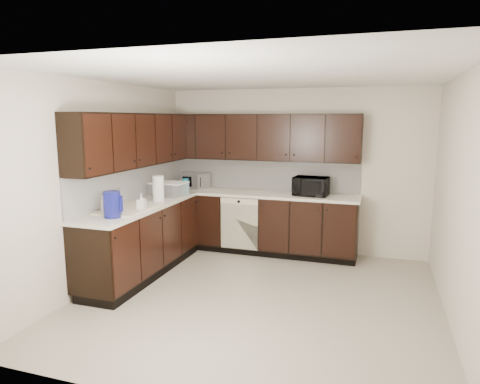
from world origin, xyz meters
name	(u,v)px	position (x,y,z in m)	size (l,w,h in m)	color
floor	(259,298)	(0.00, 0.00, 0.00)	(4.00, 4.00, 0.00)	#A79D8A
ceiling	(260,75)	(0.00, 0.00, 2.50)	(4.00, 4.00, 0.00)	white
wall_back	(294,171)	(0.00, 2.00, 1.25)	(4.00, 0.02, 2.50)	beige
wall_left	(105,183)	(-2.00, 0.00, 1.25)	(0.02, 4.00, 2.50)	beige
wall_right	(459,203)	(2.00, 0.00, 1.25)	(0.02, 4.00, 2.50)	beige
wall_front	(179,240)	(0.00, -2.00, 1.25)	(4.00, 0.02, 2.50)	beige
lower_cabinets	(213,233)	(-1.01, 1.11, 0.41)	(3.00, 2.80, 0.90)	black
countertop	(212,198)	(-1.01, 1.11, 0.92)	(3.03, 2.83, 0.04)	beige
backsplash	(204,178)	(-1.22, 1.32, 1.18)	(3.00, 2.80, 0.48)	silver
upper_cabinets	(208,138)	(-1.10, 1.20, 1.77)	(3.00, 2.80, 0.70)	black
dishwasher	(239,221)	(-0.70, 1.41, 0.55)	(0.58, 0.04, 0.78)	beige
sink	(128,214)	(-1.68, -0.01, 0.88)	(0.54, 0.82, 0.42)	beige
microwave	(311,186)	(0.31, 1.67, 1.08)	(0.49, 0.33, 0.27)	black
soap_bottle_a	(141,202)	(-1.49, -0.01, 1.04)	(0.09, 0.10, 0.21)	gray
soap_bottle_b	(105,202)	(-1.83, -0.27, 1.07)	(0.10, 0.10, 0.27)	gray
toaster_oven	(195,180)	(-1.57, 1.78, 1.06)	(0.39, 0.29, 0.25)	#B6B5B8
storage_bin	(169,189)	(-1.66, 1.03, 1.03)	(0.48, 0.36, 0.19)	white
blue_pitcher	(112,204)	(-1.61, -0.43, 1.09)	(0.20, 0.20, 0.30)	navy
teal_tumbler	(185,185)	(-1.54, 1.35, 1.05)	(0.09, 0.09, 0.21)	#0C7885
paper_towel_roll	(158,188)	(-1.60, 0.62, 1.11)	(0.16, 0.16, 0.34)	white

